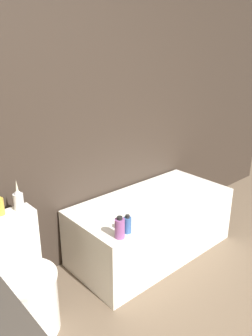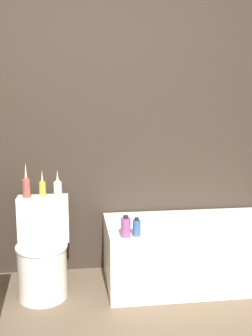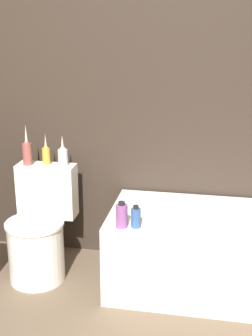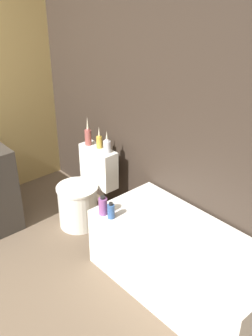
{
  "view_description": "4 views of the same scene",
  "coord_description": "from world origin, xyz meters",
  "px_view_note": "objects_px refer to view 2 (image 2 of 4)",
  "views": [
    {
      "loc": [
        -1.1,
        -0.11,
        1.76
      ],
      "look_at": [
        0.29,
        1.47,
        0.98
      ],
      "focal_mm": 35.0,
      "sensor_mm": 36.0,
      "label": 1
    },
    {
      "loc": [
        -0.2,
        -1.34,
        1.53
      ],
      "look_at": [
        0.18,
        1.51,
        1.01
      ],
      "focal_mm": 42.0,
      "sensor_mm": 36.0,
      "label": 2
    },
    {
      "loc": [
        0.66,
        -1.11,
        1.72
      ],
      "look_at": [
        0.16,
        1.52,
        0.85
      ],
      "focal_mm": 50.0,
      "sensor_mm": 36.0,
      "label": 3
    },
    {
      "loc": [
        2.22,
        -0.18,
        2.32
      ],
      "look_at": [
        0.29,
        1.51,
        0.94
      ],
      "focal_mm": 42.0,
      "sensor_mm": 36.0,
      "label": 4
    }
  ],
  "objects_px": {
    "shampoo_bottle_short": "(137,228)",
    "bathtub": "(193,251)",
    "shampoo_bottle_tall": "(126,227)",
    "vase_silver": "(42,187)",
    "vase_bronze": "(58,187)",
    "toilet": "(43,255)",
    "vase_gold": "(26,186)"
  },
  "relations": [
    {
      "from": "toilet",
      "to": "shampoo_bottle_short",
      "type": "height_order",
      "value": "toilet"
    },
    {
      "from": "shampoo_bottle_tall",
      "to": "shampoo_bottle_short",
      "type": "height_order",
      "value": "shampoo_bottle_tall"
    },
    {
      "from": "vase_silver",
      "to": "vase_bronze",
      "type": "height_order",
      "value": "vase_silver"
    },
    {
      "from": "vase_bronze",
      "to": "shampoo_bottle_short",
      "type": "height_order",
      "value": "vase_bronze"
    },
    {
      "from": "bathtub",
      "to": "toilet",
      "type": "relative_size",
      "value": 1.97
    },
    {
      "from": "vase_gold",
      "to": "shampoo_bottle_tall",
      "type": "bearing_deg",
      "value": -29.28
    },
    {
      "from": "bathtub",
      "to": "shampoo_bottle_short",
      "type": "distance_m",
      "value": 0.67
    },
    {
      "from": "vase_gold",
      "to": "shampoo_bottle_tall",
      "type": "xyz_separation_m",
      "value": [
        0.75,
        -0.42,
        -0.24
      ]
    },
    {
      "from": "toilet",
      "to": "vase_gold",
      "type": "relative_size",
      "value": 2.6
    },
    {
      "from": "bathtub",
      "to": "shampoo_bottle_short",
      "type": "height_order",
      "value": "shampoo_bottle_short"
    },
    {
      "from": "bathtub",
      "to": "shampoo_bottle_tall",
      "type": "bearing_deg",
      "value": -155.32
    },
    {
      "from": "bathtub",
      "to": "vase_silver",
      "type": "distance_m",
      "value": 1.36
    },
    {
      "from": "toilet",
      "to": "shampoo_bottle_tall",
      "type": "xyz_separation_m",
      "value": [
        0.63,
        -0.25,
        0.29
      ]
    },
    {
      "from": "shampoo_bottle_short",
      "to": "bathtub",
      "type": "bearing_deg",
      "value": 26.86
    },
    {
      "from": "vase_silver",
      "to": "vase_bronze",
      "type": "bearing_deg",
      "value": -3.26
    },
    {
      "from": "bathtub",
      "to": "shampoo_bottle_short",
      "type": "bearing_deg",
      "value": -153.14
    },
    {
      "from": "toilet",
      "to": "vase_silver",
      "type": "distance_m",
      "value": 0.54
    },
    {
      "from": "vase_gold",
      "to": "vase_bronze",
      "type": "bearing_deg",
      "value": 7.15
    },
    {
      "from": "toilet",
      "to": "shampoo_bottle_short",
      "type": "xyz_separation_m",
      "value": [
        0.71,
        -0.24,
        0.28
      ]
    },
    {
      "from": "vase_silver",
      "to": "shampoo_bottle_tall",
      "type": "relative_size",
      "value": 1.32
    },
    {
      "from": "bathtub",
      "to": "vase_gold",
      "type": "xyz_separation_m",
      "value": [
        -1.36,
        0.14,
        0.57
      ]
    },
    {
      "from": "bathtub",
      "to": "vase_bronze",
      "type": "bearing_deg",
      "value": 171.22
    },
    {
      "from": "toilet",
      "to": "shampoo_bottle_tall",
      "type": "distance_m",
      "value": 0.73
    },
    {
      "from": "toilet",
      "to": "vase_gold",
      "type": "xyz_separation_m",
      "value": [
        -0.12,
        0.17,
        0.52
      ]
    },
    {
      "from": "bathtub",
      "to": "vase_bronze",
      "type": "height_order",
      "value": "vase_bronze"
    },
    {
      "from": "bathtub",
      "to": "shampoo_bottle_short",
      "type": "relative_size",
      "value": 10.49
    },
    {
      "from": "bathtub",
      "to": "vase_gold",
      "type": "distance_m",
      "value": 1.48
    },
    {
      "from": "vase_bronze",
      "to": "shampoo_bottle_tall",
      "type": "bearing_deg",
      "value": -41.91
    },
    {
      "from": "vase_bronze",
      "to": "shampoo_bottle_short",
      "type": "relative_size",
      "value": 1.53
    },
    {
      "from": "shampoo_bottle_tall",
      "to": "bathtub",
      "type": "bearing_deg",
      "value": 24.68
    },
    {
      "from": "shampoo_bottle_short",
      "to": "vase_bronze",
      "type": "bearing_deg",
      "value": 143.24
    },
    {
      "from": "bathtub",
      "to": "vase_gold",
      "type": "bearing_deg",
      "value": 174.09
    }
  ]
}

